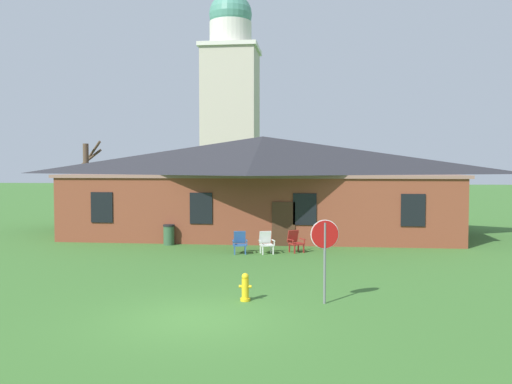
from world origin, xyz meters
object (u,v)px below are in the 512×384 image
at_px(stop_sign, 325,244).
at_px(lawn_chair_by_porch, 240,242).
at_px(lawn_chair_near_door, 266,242).
at_px(lawn_chair_left_end, 295,241).
at_px(trash_bin, 169,235).
at_px(fire_hydrant, 245,288).

bearing_deg(stop_sign, lawn_chair_by_porch, 113.46).
xyz_separation_m(lawn_chair_near_door, lawn_chair_left_end, (1.23, 0.51, 0.00)).
bearing_deg(lawn_chair_by_porch, trash_bin, 150.61).
distance_m(stop_sign, fire_hydrant, 2.55).
height_order(lawn_chair_near_door, trash_bin, trash_bin).
bearing_deg(lawn_chair_by_porch, lawn_chair_left_end, 14.88).
xyz_separation_m(stop_sign, lawn_chair_near_door, (-2.38, 8.21, -1.15)).
xyz_separation_m(lawn_chair_by_porch, fire_hydrant, (1.30, -8.05, -0.12)).
bearing_deg(fire_hydrant, stop_sign, -1.08).
distance_m(lawn_chair_by_porch, trash_bin, 4.30).
bearing_deg(fire_hydrant, lawn_chair_near_door, 91.19).
distance_m(lawn_chair_by_porch, lawn_chair_near_door, 1.14).
distance_m(fire_hydrant, trash_bin, 11.35).
distance_m(lawn_chair_by_porch, fire_hydrant, 8.16).
bearing_deg(lawn_chair_left_end, stop_sign, -82.52).
height_order(lawn_chair_by_porch, trash_bin, trash_bin).
xyz_separation_m(lawn_chair_by_porch, lawn_chair_left_end, (2.37, 0.63, 0.00)).
relative_size(fire_hydrant, trash_bin, 0.81).
xyz_separation_m(stop_sign, lawn_chair_left_end, (-1.15, 8.72, -1.15)).
bearing_deg(lawn_chair_left_end, lawn_chair_by_porch, -165.12).
relative_size(lawn_chair_left_end, fire_hydrant, 1.21).
relative_size(stop_sign, lawn_chair_by_porch, 2.43).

